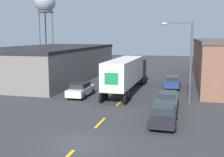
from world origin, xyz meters
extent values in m
plane|color=#333335|center=(0.00, 0.00, 0.00)|extent=(160.00, 160.00, 0.00)
cube|color=yellow|center=(0.00, 4.46, 0.00)|extent=(0.20, 2.69, 0.01)
cube|color=yellow|center=(0.00, 11.27, 0.00)|extent=(0.20, 2.69, 0.01)
cube|color=slate|center=(-14.40, 25.23, 2.30)|extent=(12.93, 27.43, 4.59)
cube|color=#232326|center=(-14.40, 25.23, 4.79)|extent=(13.13, 27.63, 0.40)
cube|color=black|center=(-0.29, 23.02, 1.99)|extent=(2.43, 3.07, 2.88)
cube|color=white|center=(-0.43, 15.60, 2.63)|extent=(2.70, 11.27, 2.87)
cube|color=#198442|center=(-0.53, 9.97, 2.63)|extent=(1.37, 0.06, 1.15)
cylinder|color=black|center=(0.96, 23.38, 0.55)|extent=(0.30, 1.10, 1.10)
cylinder|color=black|center=(-1.53, 23.42, 0.55)|extent=(0.30, 1.10, 1.10)
cylinder|color=black|center=(0.94, 22.17, 0.55)|extent=(0.30, 1.10, 1.10)
cylinder|color=black|center=(-1.56, 22.21, 0.55)|extent=(0.30, 1.10, 1.10)
cylinder|color=black|center=(0.76, 12.17, 0.55)|extent=(0.30, 1.10, 1.10)
cylinder|color=black|center=(-1.74, 12.21, 0.55)|extent=(0.30, 1.10, 1.10)
cylinder|color=black|center=(0.73, 10.77, 0.55)|extent=(0.30, 1.10, 1.10)
cylinder|color=black|center=(-1.77, 10.81, 0.55)|extent=(0.30, 1.10, 1.10)
cube|color=#2D5B38|center=(4.83, 10.21, 0.68)|extent=(1.81, 4.63, 0.73)
cube|color=#23282D|center=(4.83, 10.07, 1.31)|extent=(1.59, 2.41, 0.53)
cylinder|color=black|center=(5.73, 11.64, 0.31)|extent=(0.22, 0.62, 0.62)
cylinder|color=black|center=(3.93, 11.64, 0.31)|extent=(0.22, 0.62, 0.62)
cylinder|color=black|center=(5.73, 8.77, 0.31)|extent=(0.22, 0.62, 0.62)
cylinder|color=black|center=(3.93, 8.77, 0.31)|extent=(0.22, 0.62, 0.62)
cube|color=navy|center=(4.83, 20.83, 0.68)|extent=(1.81, 4.63, 0.73)
cube|color=#23282D|center=(4.83, 20.69, 1.31)|extent=(1.59, 2.41, 0.53)
cylinder|color=black|center=(5.73, 22.26, 0.31)|extent=(0.22, 0.62, 0.62)
cylinder|color=black|center=(3.93, 22.26, 0.31)|extent=(0.22, 0.62, 0.62)
cylinder|color=black|center=(5.73, 19.39, 0.31)|extent=(0.22, 0.62, 0.62)
cylinder|color=black|center=(3.93, 19.39, 0.31)|extent=(0.22, 0.62, 0.62)
cube|color=black|center=(4.83, 5.24, 0.68)|extent=(1.81, 4.63, 0.73)
cube|color=#23282D|center=(4.83, 5.10, 1.31)|extent=(1.59, 2.41, 0.53)
cylinder|color=black|center=(5.73, 6.68, 0.31)|extent=(0.22, 0.62, 0.62)
cylinder|color=black|center=(3.93, 6.68, 0.31)|extent=(0.22, 0.62, 0.62)
cylinder|color=black|center=(5.73, 3.80, 0.31)|extent=(0.22, 0.62, 0.62)
cylinder|color=black|center=(3.93, 3.80, 0.31)|extent=(0.22, 0.62, 0.62)
cube|color=silver|center=(-4.83, 12.99, 0.68)|extent=(1.81, 4.63, 0.73)
cube|color=#23282D|center=(-4.83, 12.85, 1.31)|extent=(1.59, 2.41, 0.53)
cylinder|color=black|center=(-3.93, 14.42, 0.31)|extent=(0.22, 0.62, 0.62)
cylinder|color=black|center=(-5.73, 14.42, 0.31)|extent=(0.22, 0.62, 0.62)
cylinder|color=black|center=(-3.93, 11.55, 0.31)|extent=(0.22, 0.62, 0.62)
cylinder|color=black|center=(-5.73, 11.55, 0.31)|extent=(0.22, 0.62, 0.62)
cylinder|color=#47474C|center=(-25.74, 48.94, 6.37)|extent=(0.28, 0.28, 12.74)
cylinder|color=#47474C|center=(-28.46, 50.51, 6.37)|extent=(0.28, 0.28, 12.74)
cylinder|color=#47474C|center=(-28.46, 47.37, 6.37)|extent=(0.28, 0.28, 12.74)
cylinder|color=#4C4C51|center=(-27.55, 48.94, 12.54)|extent=(3.91, 3.91, 0.30)
sphere|color=#939EA8|center=(-27.55, 48.94, 14.94)|extent=(5.18, 5.18, 5.18)
cylinder|color=#4C4C51|center=(6.83, 12.58, 4.07)|extent=(0.20, 0.20, 8.15)
cylinder|color=#4C4C51|center=(5.51, 12.58, 8.00)|extent=(2.63, 0.11, 0.11)
ellipsoid|color=silver|center=(4.20, 12.58, 7.90)|extent=(0.56, 0.32, 0.22)
camera|label=1|loc=(6.17, -15.81, 6.76)|focal=45.00mm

